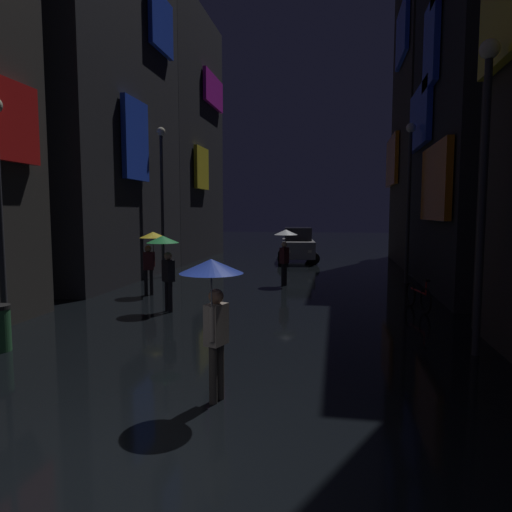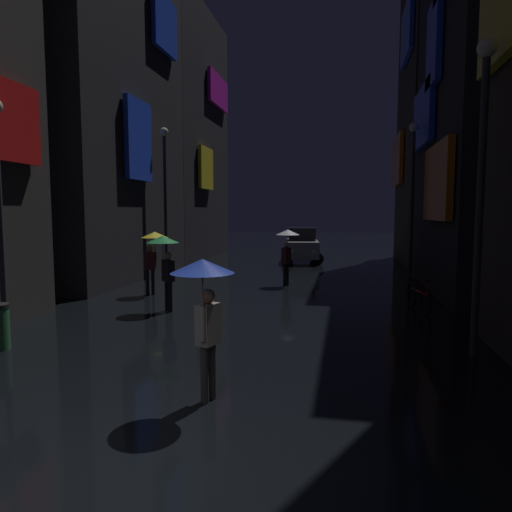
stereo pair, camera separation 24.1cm
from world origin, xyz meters
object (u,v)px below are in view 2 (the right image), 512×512
bicycle_parked_at_storefront (419,297)px  pedestrian_far_right_green (164,252)px  pedestrian_foreground_right_blue (204,290)px  streetlamp_left_far (165,186)px  streetlamp_right_near (482,164)px  pedestrian_midstreet_left_yellow (153,245)px  pedestrian_midstreet_centre_clear (287,242)px  streetlamp_right_far (412,185)px  car_distant (302,245)px

bicycle_parked_at_storefront → pedestrian_far_right_green: bearing=-168.5°
pedestrian_foreground_right_blue → pedestrian_far_right_green: same height
streetlamp_left_far → streetlamp_right_near: (10.00, -9.15, -0.21)m
pedestrian_far_right_green → pedestrian_midstreet_left_yellow: 2.73m
pedestrian_foreground_right_blue → streetlamp_left_far: 13.66m
pedestrian_midstreet_centre_clear → streetlamp_right_far: bearing=15.8°
streetlamp_right_near → pedestrian_midstreet_centre_clear: bearing=120.5°
pedestrian_foreground_right_blue → pedestrian_midstreet_centre_clear: (-0.21, 10.97, 0.00)m
pedestrian_far_right_green → pedestrian_midstreet_centre_clear: bearing=61.5°
pedestrian_midstreet_centre_clear → streetlamp_right_near: 9.32m
car_distant → streetlamp_right_far: (4.85, -7.06, 2.86)m
pedestrian_midstreet_centre_clear → pedestrian_midstreet_left_yellow: size_ratio=1.00×
pedestrian_far_right_green → streetlamp_left_far: streetlamp_left_far is taller
pedestrian_far_right_green → car_distant: pedestrian_far_right_green is taller
car_distant → streetlamp_left_far: bearing=-126.1°
bicycle_parked_at_storefront → streetlamp_right_far: bearing=85.5°
pedestrian_foreground_right_blue → pedestrian_far_right_green: (-3.00, 5.82, 0.00)m
pedestrian_foreground_right_blue → bicycle_parked_at_storefront: (4.01, 7.24, -1.28)m
streetlamp_right_far → streetlamp_left_far: 10.00m
streetlamp_left_far → pedestrian_far_right_green: bearing=-68.1°
bicycle_parked_at_storefront → pedestrian_foreground_right_blue: bearing=-119.0°
pedestrian_midstreet_centre_clear → bicycle_parked_at_storefront: (4.22, -3.73, -1.28)m
streetlamp_right_near → bicycle_parked_at_storefront: bearing=95.5°
pedestrian_midstreet_centre_clear → car_distant: size_ratio=0.49×
bicycle_parked_at_storefront → streetlamp_right_near: streetlamp_right_near is taller
streetlamp_right_far → streetlamp_left_far: size_ratio=0.97×
car_distant → streetlamp_left_far: size_ratio=0.68×
pedestrian_midstreet_left_yellow → streetlamp_left_far: bearing=106.6°
bicycle_parked_at_storefront → streetlamp_left_far: bearing=152.4°
pedestrian_midstreet_left_yellow → streetlamp_left_far: (-1.22, 4.09, 2.20)m
pedestrian_foreground_right_blue → streetlamp_right_near: size_ratio=0.36×
streetlamp_left_far → streetlamp_right_near: 13.55m
streetlamp_left_far → streetlamp_right_near: bearing=-42.4°
pedestrian_midstreet_centre_clear → streetlamp_right_far: size_ratio=0.34×
car_distant → streetlamp_right_near: size_ratio=0.73×
bicycle_parked_at_storefront → car_distant: (-4.45, 12.09, 0.54)m
pedestrian_foreground_right_blue → bicycle_parked_at_storefront: 8.37m
pedestrian_midstreet_left_yellow → car_distant: pedestrian_midstreet_left_yellow is taller
pedestrian_foreground_right_blue → pedestrian_midstreet_centre_clear: bearing=91.1°
pedestrian_foreground_right_blue → pedestrian_far_right_green: 6.55m
streetlamp_right_far → bicycle_parked_at_storefront: bearing=-94.5°
pedestrian_foreground_right_blue → streetlamp_left_far: (-5.60, 12.27, 2.20)m
car_distant → bicycle_parked_at_storefront: bearing=-69.8°
pedestrian_far_right_green → streetlamp_right_far: streetlamp_right_far is taller
pedestrian_midstreet_left_yellow → streetlamp_left_far: streetlamp_left_far is taller
streetlamp_left_far → streetlamp_right_far: bearing=0.0°
pedestrian_foreground_right_blue → streetlamp_right_near: (4.40, 3.12, 2.00)m
pedestrian_foreground_right_blue → pedestrian_midstreet_left_yellow: size_ratio=1.00×
car_distant → pedestrian_midstreet_left_yellow: bearing=-109.4°
bicycle_parked_at_storefront → streetlamp_left_far: size_ratio=0.28×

